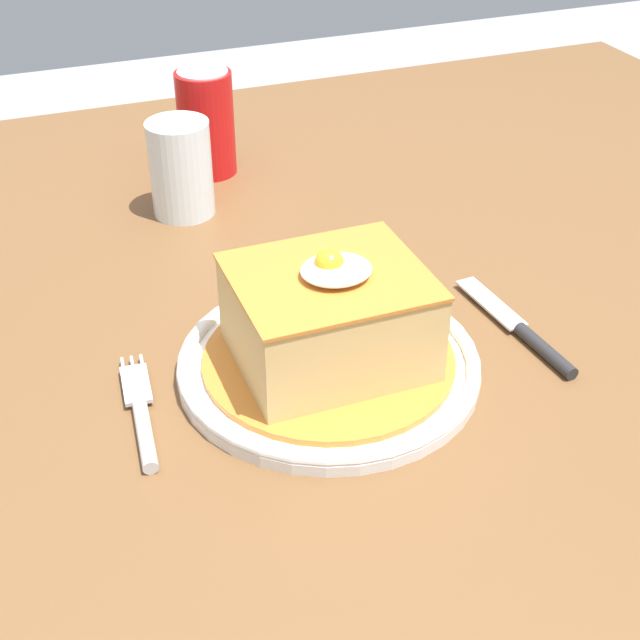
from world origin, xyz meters
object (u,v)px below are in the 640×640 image
object	(u,v)px
knife	(529,336)
drinking_glass	(181,175)
main_plate	(329,363)
soda_can	(206,123)
fork	(142,418)

from	to	relation	value
knife	drinking_glass	size ratio (longest dim) A/B	1.58
main_plate	soda_can	world-z (taller)	soda_can
soda_can	main_plate	bearing A→B (deg)	-91.62
main_plate	soda_can	distance (m)	0.42
drinking_glass	knife	bearing A→B (deg)	-57.64
main_plate	fork	size ratio (longest dim) A/B	1.79
soda_can	drinking_glass	xyz separation A→B (m)	(-0.05, -0.09, -0.02)
main_plate	soda_can	xyz separation A→B (m)	(0.01, 0.42, 0.05)
main_plate	knife	xyz separation A→B (m)	(0.18, -0.02, -0.00)
main_plate	drinking_glass	bearing A→B (deg)	97.33
main_plate	drinking_glass	size ratio (longest dim) A/B	2.41
fork	knife	size ratio (longest dim) A/B	0.86
knife	drinking_glass	world-z (taller)	drinking_glass
fork	drinking_glass	size ratio (longest dim) A/B	1.35
main_plate	drinking_glass	distance (m)	0.33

